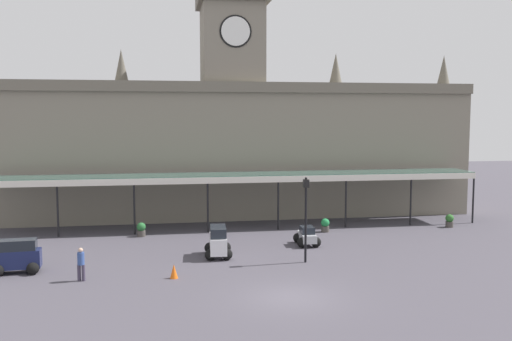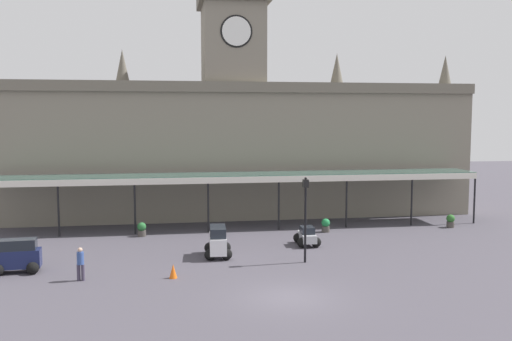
{
  "view_description": "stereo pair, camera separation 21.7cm",
  "coord_description": "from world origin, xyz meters",
  "px_view_note": "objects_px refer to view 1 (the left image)",
  "views": [
    {
      "loc": [
        -5.49,
        -23.87,
        8.1
      ],
      "look_at": [
        0.0,
        9.44,
        4.85
      ],
      "focal_mm": 39.13,
      "sensor_mm": 36.0,
      "label": 1
    },
    {
      "loc": [
        -5.27,
        -23.91,
        8.1
      ],
      "look_at": [
        0.0,
        9.44,
        4.85
      ],
      "focal_mm": 39.13,
      "sensor_mm": 36.0,
      "label": 2
    }
  ],
  "objects_px": {
    "traffic_cone": "(174,271)",
    "planter_by_canopy": "(325,225)",
    "car_navy_van": "(17,258)",
    "pedestrian_beside_cars": "(81,263)",
    "victorian_lamppost": "(306,210)",
    "planter_forecourt_centre": "(141,229)",
    "planter_near_kerb": "(450,221)",
    "car_silver_sedan": "(307,237)",
    "car_white_van": "(218,243)"
  },
  "relations": [
    {
      "from": "traffic_cone",
      "to": "planter_by_canopy",
      "type": "bearing_deg",
      "value": 42.19
    },
    {
      "from": "car_navy_van",
      "to": "pedestrian_beside_cars",
      "type": "height_order",
      "value": "car_navy_van"
    },
    {
      "from": "victorian_lamppost",
      "to": "planter_forecourt_centre",
      "type": "bearing_deg",
      "value": 138.04
    },
    {
      "from": "victorian_lamppost",
      "to": "traffic_cone",
      "type": "relative_size",
      "value": 6.7
    },
    {
      "from": "pedestrian_beside_cars",
      "to": "car_navy_van",
      "type": "bearing_deg",
      "value": 150.63
    },
    {
      "from": "planter_near_kerb",
      "to": "planter_by_canopy",
      "type": "height_order",
      "value": "same"
    },
    {
      "from": "car_navy_van",
      "to": "planter_near_kerb",
      "type": "xyz_separation_m",
      "value": [
        28.33,
        7.65,
        -0.32
      ]
    },
    {
      "from": "victorian_lamppost",
      "to": "traffic_cone",
      "type": "bearing_deg",
      "value": -165.15
    },
    {
      "from": "car_silver_sedan",
      "to": "traffic_cone",
      "type": "distance_m",
      "value": 10.4
    },
    {
      "from": "traffic_cone",
      "to": "planter_forecourt_centre",
      "type": "relative_size",
      "value": 0.75
    },
    {
      "from": "traffic_cone",
      "to": "planter_near_kerb",
      "type": "bearing_deg",
      "value": 26.03
    },
    {
      "from": "victorian_lamppost",
      "to": "car_silver_sedan",
      "type": "bearing_deg",
      "value": 74.37
    },
    {
      "from": "car_white_van",
      "to": "pedestrian_beside_cars",
      "type": "height_order",
      "value": "car_white_van"
    },
    {
      "from": "car_white_van",
      "to": "planter_near_kerb",
      "type": "bearing_deg",
      "value": 18.38
    },
    {
      "from": "car_navy_van",
      "to": "traffic_cone",
      "type": "xyz_separation_m",
      "value": [
        8.04,
        -2.26,
        -0.45
      ]
    },
    {
      "from": "car_silver_sedan",
      "to": "planter_near_kerb",
      "type": "height_order",
      "value": "car_silver_sedan"
    },
    {
      "from": "car_silver_sedan",
      "to": "pedestrian_beside_cars",
      "type": "relative_size",
      "value": 1.25
    },
    {
      "from": "car_navy_van",
      "to": "planter_near_kerb",
      "type": "height_order",
      "value": "car_navy_van"
    },
    {
      "from": "victorian_lamppost",
      "to": "planter_near_kerb",
      "type": "bearing_deg",
      "value": 31.56
    },
    {
      "from": "car_white_van",
      "to": "planter_by_canopy",
      "type": "bearing_deg",
      "value": 35.06
    },
    {
      "from": "car_silver_sedan",
      "to": "planter_near_kerb",
      "type": "relative_size",
      "value": 2.17
    },
    {
      "from": "pedestrian_beside_cars",
      "to": "traffic_cone",
      "type": "bearing_deg",
      "value": -3.64
    },
    {
      "from": "planter_near_kerb",
      "to": "planter_by_canopy",
      "type": "xyz_separation_m",
      "value": [
        -9.54,
        -0.16,
        0.0
      ]
    },
    {
      "from": "car_white_van",
      "to": "pedestrian_beside_cars",
      "type": "relative_size",
      "value": 1.47
    },
    {
      "from": "car_white_van",
      "to": "planter_forecourt_centre",
      "type": "bearing_deg",
      "value": 126.42
    },
    {
      "from": "car_white_van",
      "to": "car_navy_van",
      "type": "bearing_deg",
      "value": -170.52
    },
    {
      "from": "car_navy_van",
      "to": "traffic_cone",
      "type": "relative_size",
      "value": 3.45
    },
    {
      "from": "victorian_lamppost",
      "to": "pedestrian_beside_cars",
      "type": "bearing_deg",
      "value": -172.07
    },
    {
      "from": "planter_forecourt_centre",
      "to": "pedestrian_beside_cars",
      "type": "bearing_deg",
      "value": -104.11
    },
    {
      "from": "car_silver_sedan",
      "to": "pedestrian_beside_cars",
      "type": "xyz_separation_m",
      "value": [
        -13.0,
        -5.75,
        0.41
      ]
    },
    {
      "from": "car_navy_van",
      "to": "car_white_van",
      "type": "height_order",
      "value": "same"
    },
    {
      "from": "planter_forecourt_centre",
      "to": "planter_near_kerb",
      "type": "bearing_deg",
      "value": -1.06
    },
    {
      "from": "pedestrian_beside_cars",
      "to": "planter_forecourt_centre",
      "type": "height_order",
      "value": "pedestrian_beside_cars"
    },
    {
      "from": "pedestrian_beside_cars",
      "to": "planter_near_kerb",
      "type": "height_order",
      "value": "pedestrian_beside_cars"
    },
    {
      "from": "car_white_van",
      "to": "traffic_cone",
      "type": "height_order",
      "value": "car_white_van"
    },
    {
      "from": "car_white_van",
      "to": "victorian_lamppost",
      "type": "height_order",
      "value": "victorian_lamppost"
    },
    {
      "from": "planter_by_canopy",
      "to": "car_navy_van",
      "type": "bearing_deg",
      "value": -158.28
    },
    {
      "from": "car_navy_van",
      "to": "traffic_cone",
      "type": "bearing_deg",
      "value": -15.7
    },
    {
      "from": "victorian_lamppost",
      "to": "planter_forecourt_centre",
      "type": "distance_m",
      "value": 12.79
    },
    {
      "from": "car_silver_sedan",
      "to": "pedestrian_beside_cars",
      "type": "height_order",
      "value": "pedestrian_beside_cars"
    },
    {
      "from": "car_white_van",
      "to": "pedestrian_beside_cars",
      "type": "bearing_deg",
      "value": -152.34
    },
    {
      "from": "car_silver_sedan",
      "to": "car_navy_van",
      "type": "xyz_separation_m",
      "value": [
        -16.5,
        -3.78,
        0.3
      ]
    },
    {
      "from": "planter_by_canopy",
      "to": "planter_forecourt_centre",
      "type": "distance_m",
      "value": 12.78
    },
    {
      "from": "car_silver_sedan",
      "to": "victorian_lamppost",
      "type": "distance_m",
      "value": 4.93
    },
    {
      "from": "car_navy_van",
      "to": "planter_forecourt_centre",
      "type": "height_order",
      "value": "car_navy_van"
    },
    {
      "from": "car_white_van",
      "to": "pedestrian_beside_cars",
      "type": "xyz_separation_m",
      "value": [
        -7.16,
        -3.75,
        0.1
      ]
    },
    {
      "from": "victorian_lamppost",
      "to": "planter_by_canopy",
      "type": "height_order",
      "value": "victorian_lamppost"
    },
    {
      "from": "car_white_van",
      "to": "traffic_cone",
      "type": "distance_m",
      "value": 4.84
    },
    {
      "from": "traffic_cone",
      "to": "planter_by_canopy",
      "type": "xyz_separation_m",
      "value": [
        10.75,
        9.75,
        0.13
      ]
    },
    {
      "from": "car_white_van",
      "to": "pedestrian_beside_cars",
      "type": "distance_m",
      "value": 8.08
    }
  ]
}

